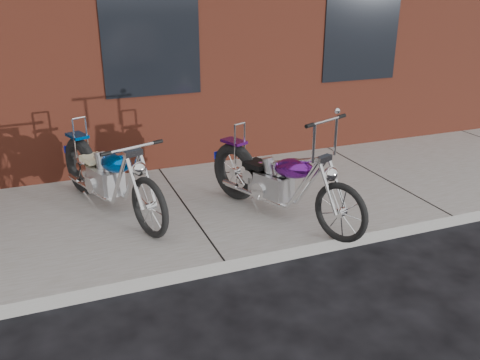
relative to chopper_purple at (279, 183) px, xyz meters
name	(u,v)px	position (x,y,z in m)	size (l,w,h in m)	color
ground	(225,274)	(-0.99, -0.79, -0.58)	(120.00, 120.00, 0.00)	black
sidewalk	(186,211)	(-0.99, 0.71, -0.51)	(22.00, 3.00, 0.15)	gray
chopper_purple	(279,183)	(0.00, 0.00, 0.00)	(1.04, 2.26, 1.35)	black
chopper_blue	(109,178)	(-1.89, 0.91, 0.01)	(0.99, 2.35, 1.07)	black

